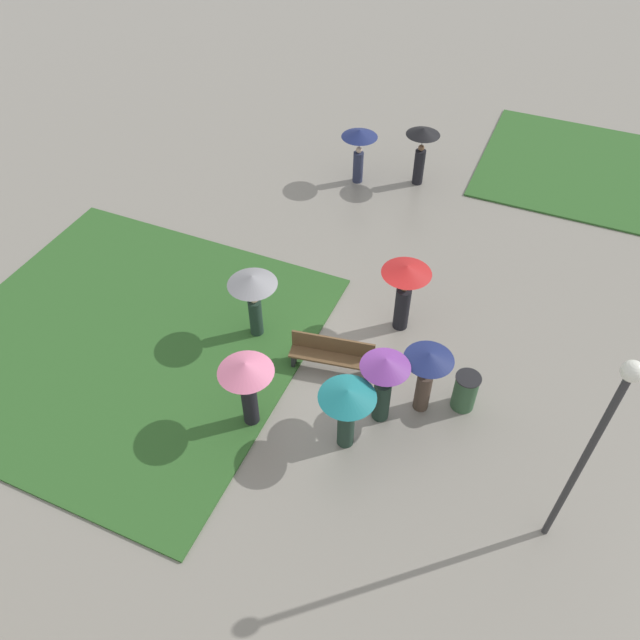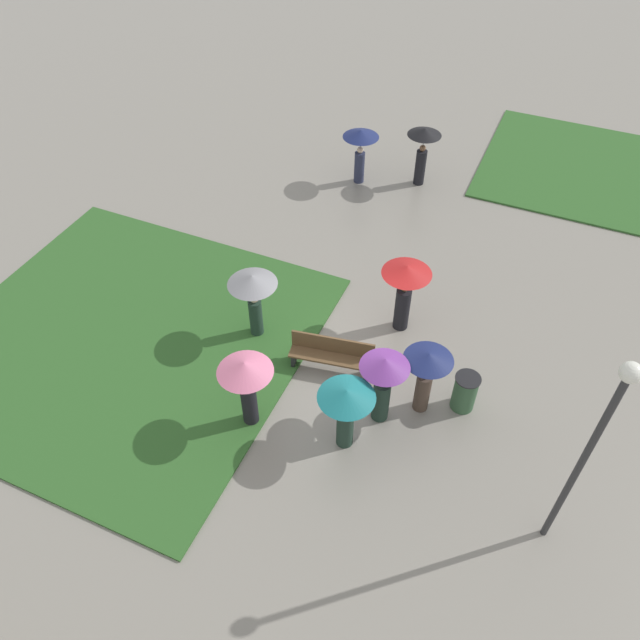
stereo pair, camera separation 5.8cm
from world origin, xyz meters
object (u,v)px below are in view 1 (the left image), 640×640
(crowd_person_purple, at_px, (384,377))
(trash_bin, at_px, (465,391))
(crowd_person_teal, at_px, (347,405))
(crowd_person_red, at_px, (405,284))
(crowd_person_grey, at_px, (253,290))
(lone_walker_far_path, at_px, (359,143))
(park_bench, at_px, (332,354))
(crowd_person_pink, at_px, (247,378))
(lone_walker_mid_plaza, at_px, (422,145))
(crowd_person_navy, at_px, (427,370))
(lamp_post, at_px, (595,439))

(crowd_person_purple, bearing_deg, trash_bin, 3.24)
(crowd_person_purple, relative_size, crowd_person_teal, 1.09)
(crowd_person_red, bearing_deg, crowd_person_purple, -111.38)
(crowd_person_grey, relative_size, lone_walker_far_path, 1.05)
(crowd_person_purple, relative_size, lone_walker_far_path, 1.04)
(trash_bin, relative_size, lone_walker_far_path, 0.53)
(park_bench, height_order, crowd_person_pink, crowd_person_pink)
(crowd_person_grey, height_order, crowd_person_red, crowd_person_red)
(trash_bin, height_order, lone_walker_far_path, lone_walker_far_path)
(crowd_person_red, xyz_separation_m, lone_walker_mid_plaza, (-1.52, 6.42, -0.03))
(trash_bin, bearing_deg, crowd_person_grey, 178.30)
(trash_bin, relative_size, crowd_person_grey, 0.51)
(crowd_person_pink, relative_size, crowd_person_purple, 1.02)
(crowd_person_navy, relative_size, crowd_person_pink, 0.91)
(crowd_person_teal, bearing_deg, crowd_person_purple, 96.53)
(lamp_post, xyz_separation_m, crowd_person_purple, (-3.77, 1.31, -1.76))
(crowd_person_navy, xyz_separation_m, lone_walker_mid_plaza, (-2.73, 8.64, 0.13))
(crowd_person_pink, distance_m, crowd_person_teal, 2.09)
(crowd_person_teal, bearing_deg, crowd_person_pink, -139.11)
(crowd_person_grey, height_order, lone_walker_mid_plaza, lone_walker_mid_plaza)
(crowd_person_pink, xyz_separation_m, lone_walker_mid_plaza, (0.52, 10.48, -0.09))
(crowd_person_navy, distance_m, crowd_person_teal, 1.94)
(lamp_post, relative_size, lone_walker_far_path, 2.69)
(lamp_post, relative_size, trash_bin, 5.07)
(trash_bin, relative_size, crowd_person_teal, 0.55)
(lamp_post, relative_size, crowd_person_pink, 2.52)
(crowd_person_red, distance_m, lone_walker_mid_plaza, 6.60)
(lamp_post, xyz_separation_m, lone_walker_mid_plaza, (-5.75, 10.54, -1.71))
(crowd_person_grey, xyz_separation_m, crowd_person_pink, (1.11, -2.39, 0.01))
(crowd_person_navy, bearing_deg, crowd_person_grey, -158.47)
(trash_bin, height_order, crowd_person_teal, crowd_person_teal)
(crowd_person_grey, relative_size, crowd_person_navy, 1.07)
(park_bench, relative_size, lone_walker_far_path, 1.10)
(park_bench, relative_size, lamp_post, 0.41)
(crowd_person_purple, height_order, lone_walker_far_path, crowd_person_purple)
(park_bench, height_order, crowd_person_teal, crowd_person_teal)
(crowd_person_navy, bearing_deg, lone_walker_mid_plaza, 136.29)
(lamp_post, height_order, crowd_person_teal, lamp_post)
(park_bench, bearing_deg, crowd_person_purple, -39.65)
(lamp_post, bearing_deg, trash_bin, 133.46)
(lone_walker_far_path, bearing_deg, crowd_person_pink, -84.69)
(crowd_person_navy, bearing_deg, trash_bin, 54.08)
(crowd_person_teal, bearing_deg, park_bench, 152.69)
(trash_bin, distance_m, crowd_person_pink, 4.76)
(lone_walker_far_path, distance_m, lone_walker_mid_plaza, 1.93)
(trash_bin, xyz_separation_m, crowd_person_navy, (-0.84, -0.40, 0.76))
(crowd_person_navy, relative_size, crowd_person_purple, 0.94)
(park_bench, bearing_deg, crowd_person_teal, -69.37)
(crowd_person_pink, distance_m, lone_walker_mid_plaza, 10.49)
(crowd_person_purple, distance_m, lone_walker_mid_plaza, 9.44)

